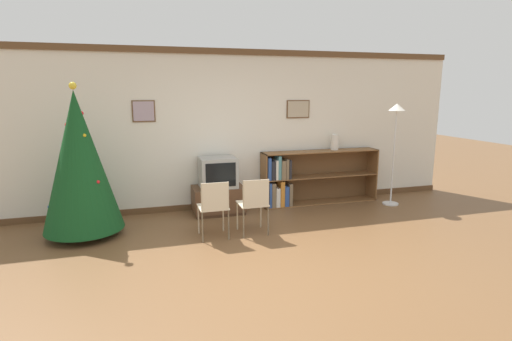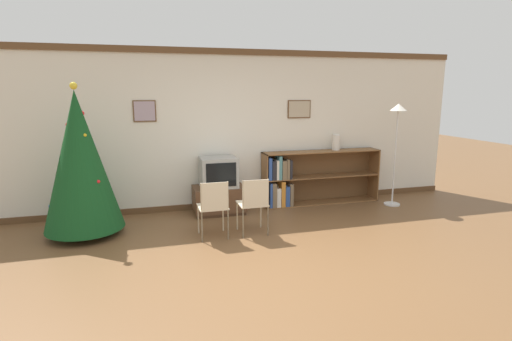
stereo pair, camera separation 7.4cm
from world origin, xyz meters
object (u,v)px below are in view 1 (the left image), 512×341
object	(u,v)px
vase	(335,142)
television	(218,172)
standing_lamp	(396,128)
christmas_tree	(79,162)
folding_chair_right	(254,203)
bookshelf	(300,179)
folding_chair_left	(214,206)
tv_console	(218,200)

from	to	relation	value
vase	television	bearing A→B (deg)	-176.07
television	standing_lamp	distance (m)	3.18
christmas_tree	folding_chair_right	distance (m)	2.47
bookshelf	standing_lamp	world-z (taller)	standing_lamp
folding_chair_left	christmas_tree	bearing A→B (deg)	159.48
christmas_tree	television	distance (m)	2.12
christmas_tree	tv_console	bearing A→B (deg)	14.24
tv_console	folding_chair_left	distance (m)	1.22
television	christmas_tree	bearing A→B (deg)	-165.82
christmas_tree	folding_chair_left	distance (m)	1.94
bookshelf	vase	size ratio (longest dim) A/B	7.59
television	folding_chair_left	xyz separation A→B (m)	(-0.29, -1.16, -0.22)
tv_console	vase	distance (m)	2.37
television	standing_lamp	xyz separation A→B (m)	(3.08, -0.38, 0.68)
television	bookshelf	size ratio (longest dim) A/B	0.27
tv_console	television	world-z (taller)	television
christmas_tree	folding_chair_right	xyz separation A→B (m)	(2.31, -0.65, -0.59)
standing_lamp	vase	bearing A→B (deg)	149.20
christmas_tree	folding_chair_right	size ratio (longest dim) A/B	2.60
standing_lamp	bookshelf	bearing A→B (deg)	162.63
tv_console	folding_chair_right	bearing A→B (deg)	-76.18
television	bookshelf	bearing A→B (deg)	4.37
vase	tv_console	bearing A→B (deg)	-176.13
tv_console	vase	bearing A→B (deg)	3.87
folding_chair_right	standing_lamp	xyz separation A→B (m)	(2.80, 0.78, 0.91)
folding_chair_right	vase	xyz separation A→B (m)	(1.91, 1.31, 0.63)
christmas_tree	television	size ratio (longest dim) A/B	3.58
bookshelf	vase	bearing A→B (deg)	2.98
tv_console	folding_chair_left	world-z (taller)	folding_chair_left
folding_chair_left	folding_chair_right	xyz separation A→B (m)	(0.57, 0.00, 0.00)
tv_console	vase	size ratio (longest dim) A/B	2.94
christmas_tree	vase	bearing A→B (deg)	8.91
folding_chair_right	bookshelf	bearing A→B (deg)	46.21
christmas_tree	tv_console	world-z (taller)	christmas_tree
bookshelf	vase	distance (m)	0.94
television	standing_lamp	size ratio (longest dim) A/B	0.33
bookshelf	folding_chair_right	bearing A→B (deg)	-133.79
television	bookshelf	xyz separation A→B (m)	(1.51, 0.12, -0.24)
christmas_tree	vase	xyz separation A→B (m)	(4.22, 0.66, 0.04)
christmas_tree	vase	world-z (taller)	christmas_tree
christmas_tree	television	world-z (taller)	christmas_tree
tv_console	christmas_tree	bearing A→B (deg)	-165.76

